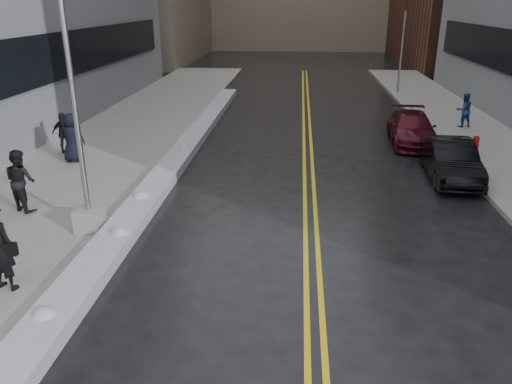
% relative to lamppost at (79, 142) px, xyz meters
% --- Properties ---
extents(ground, '(160.00, 160.00, 0.00)m').
position_rel_lamppost_xyz_m(ground, '(3.30, -2.00, -2.53)').
color(ground, black).
rests_on(ground, ground).
extents(sidewalk_west, '(5.50, 50.00, 0.15)m').
position_rel_lamppost_xyz_m(sidewalk_west, '(-2.45, 8.00, -2.46)').
color(sidewalk_west, gray).
rests_on(sidewalk_west, ground).
extents(sidewalk_east, '(4.00, 50.00, 0.15)m').
position_rel_lamppost_xyz_m(sidewalk_east, '(13.30, 8.00, -2.46)').
color(sidewalk_east, gray).
rests_on(sidewalk_east, ground).
extents(lane_line_left, '(0.12, 50.00, 0.01)m').
position_rel_lamppost_xyz_m(lane_line_left, '(5.65, 8.00, -2.53)').
color(lane_line_left, gold).
rests_on(lane_line_left, ground).
extents(lane_line_right, '(0.12, 50.00, 0.01)m').
position_rel_lamppost_xyz_m(lane_line_right, '(5.95, 8.00, -2.53)').
color(lane_line_right, gold).
rests_on(lane_line_right, ground).
extents(snow_ridge, '(0.90, 30.00, 0.34)m').
position_rel_lamppost_xyz_m(snow_ridge, '(0.85, 6.00, -2.36)').
color(snow_ridge, silver).
rests_on(snow_ridge, ground).
extents(lamppost, '(0.65, 0.65, 7.62)m').
position_rel_lamppost_xyz_m(lamppost, '(0.00, 0.00, 0.00)').
color(lamppost, gray).
rests_on(lamppost, sidewalk_west).
extents(fire_hydrant, '(0.26, 0.26, 0.73)m').
position_rel_lamppost_xyz_m(fire_hydrant, '(12.30, 8.00, -1.98)').
color(fire_hydrant, maroon).
rests_on(fire_hydrant, sidewalk_east).
extents(traffic_signal, '(0.16, 0.20, 6.00)m').
position_rel_lamppost_xyz_m(traffic_signal, '(11.80, 22.00, 0.87)').
color(traffic_signal, gray).
rests_on(traffic_signal, sidewalk_east).
extents(pedestrian_fedora, '(0.78, 0.60, 1.90)m').
position_rel_lamppost_xyz_m(pedestrian_fedora, '(-0.63, -2.90, -1.43)').
color(pedestrian_fedora, black).
rests_on(pedestrian_fedora, sidewalk_west).
extents(pedestrian_b, '(1.09, 1.01, 1.79)m').
position_rel_lamppost_xyz_m(pedestrian_b, '(-2.40, 1.13, -1.49)').
color(pedestrian_b, black).
rests_on(pedestrian_b, sidewalk_west).
extents(pedestrian_c, '(1.03, 0.84, 1.82)m').
position_rel_lamppost_xyz_m(pedestrian_c, '(-2.94, 5.70, -1.47)').
color(pedestrian_c, black).
rests_on(pedestrian_c, sidewalk_west).
extents(pedestrian_d, '(0.95, 0.41, 1.60)m').
position_rel_lamppost_xyz_m(pedestrian_d, '(-3.69, 6.71, -1.58)').
color(pedestrian_d, black).
rests_on(pedestrian_d, sidewalk_west).
extents(pedestrian_east, '(0.88, 0.76, 1.58)m').
position_rel_lamppost_xyz_m(pedestrian_east, '(13.14, 12.53, -1.59)').
color(pedestrian_east, navy).
rests_on(pedestrian_east, sidewalk_east).
extents(car_black, '(1.64, 4.18, 1.35)m').
position_rel_lamppost_xyz_m(car_black, '(10.62, 5.34, -1.86)').
color(car_black, black).
rests_on(car_black, ground).
extents(car_maroon, '(2.10, 4.56, 1.29)m').
position_rel_lamppost_xyz_m(car_maroon, '(10.25, 9.92, -1.89)').
color(car_maroon, '#3E0A15').
rests_on(car_maroon, ground).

